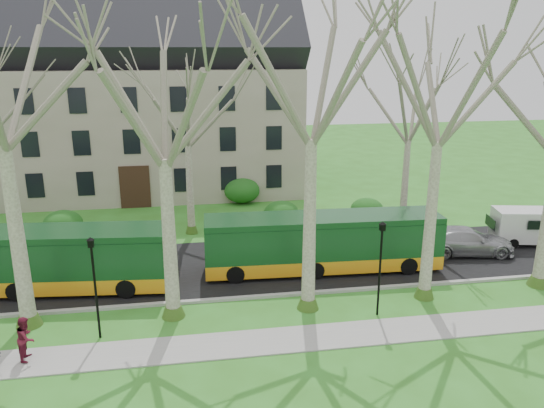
{
  "coord_description": "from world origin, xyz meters",
  "views": [
    {
      "loc": [
        -2.17,
        -21.38,
        11.46
      ],
      "look_at": [
        1.87,
        3.0,
        4.23
      ],
      "focal_mm": 35.0,
      "sensor_mm": 36.0,
      "label": 1
    }
  ],
  "objects": [
    {
      "name": "ground",
      "position": [
        0.0,
        0.0,
        0.0
      ],
      "size": [
        120.0,
        120.0,
        0.0
      ],
      "primitive_type": "plane",
      "color": "#327020",
      "rests_on": "ground"
    },
    {
      "name": "sidewalk",
      "position": [
        0.0,
        -2.5,
        0.03
      ],
      "size": [
        70.0,
        2.0,
        0.06
      ],
      "primitive_type": "cube",
      "color": "gray",
      "rests_on": "ground"
    },
    {
      "name": "road",
      "position": [
        0.0,
        5.5,
        0.03
      ],
      "size": [
        80.0,
        8.0,
        0.06
      ],
      "primitive_type": "cube",
      "color": "black",
      "rests_on": "ground"
    },
    {
      "name": "curb",
      "position": [
        0.0,
        1.5,
        0.07
      ],
      "size": [
        80.0,
        0.25,
        0.14
      ],
      "primitive_type": "cube",
      "color": "#A5A39E",
      "rests_on": "ground"
    },
    {
      "name": "building",
      "position": [
        -6.0,
        24.0,
        8.07
      ],
      "size": [
        26.5,
        12.2,
        16.0
      ],
      "color": "gray",
      "rests_on": "ground"
    },
    {
      "name": "tree_row_verge",
      "position": [
        0.0,
        0.3,
        7.0
      ],
      "size": [
        49.0,
        7.0,
        14.0
      ],
      "color": "gray",
      "rests_on": "ground"
    },
    {
      "name": "tree_row_far",
      "position": [
        -1.33,
        11.0,
        6.0
      ],
      "size": [
        33.0,
        7.0,
        12.0
      ],
      "color": "gray",
      "rests_on": "ground"
    },
    {
      "name": "lamp_row",
      "position": [
        -0.0,
        -1.0,
        2.57
      ],
      "size": [
        36.22,
        0.22,
        4.3
      ],
      "color": "black",
      "rests_on": "ground"
    },
    {
      "name": "hedges",
      "position": [
        -4.67,
        14.0,
        1.0
      ],
      "size": [
        30.6,
        8.6,
        2.0
      ],
      "color": "#1F5017",
      "rests_on": "ground"
    },
    {
      "name": "bus_lead",
      "position": [
        -9.55,
        4.11,
        1.64
      ],
      "size": [
        12.86,
        3.91,
        3.16
      ],
      "primitive_type": null,
      "rotation": [
        0.0,
        0.0,
        -0.1
      ],
      "color": "#113E1B",
      "rests_on": "road"
    },
    {
      "name": "bus_follow",
      "position": [
        4.82,
        4.26,
        1.62
      ],
      "size": [
        12.56,
        3.14,
        3.11
      ],
      "primitive_type": null,
      "rotation": [
        0.0,
        0.0,
        -0.04
      ],
      "color": "#113E1B",
      "rests_on": "road"
    },
    {
      "name": "sedan",
      "position": [
        13.59,
        5.11,
        0.84
      ],
      "size": [
        5.65,
        3.01,
        1.56
      ],
      "primitive_type": "imported",
      "rotation": [
        0.0,
        0.0,
        1.41
      ],
      "color": "#A0A0A5",
      "rests_on": "road"
    },
    {
      "name": "van_a",
      "position": [
        18.51,
        5.88,
        1.15
      ],
      "size": [
        5.24,
        2.75,
        2.17
      ],
      "primitive_type": null,
      "rotation": [
        0.0,
        0.0,
        -0.2
      ],
      "color": "silver",
      "rests_on": "road"
    },
    {
      "name": "pedestrian_b",
      "position": [
        -8.47,
        -2.23,
        0.93
      ],
      "size": [
        0.67,
        0.85,
        1.73
      ],
      "primitive_type": "imported",
      "rotation": [
        0.0,
        0.0,
        1.56
      ],
      "color": "maroon",
      "rests_on": "sidewalk"
    }
  ]
}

